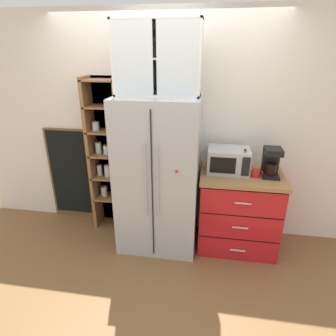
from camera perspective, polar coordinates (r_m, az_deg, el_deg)
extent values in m
plane|color=brown|center=(3.59, -1.61, -13.89)|extent=(10.53, 10.53, 0.00)
cube|color=silver|center=(3.39, -0.58, 7.95)|extent=(4.85, 0.10, 2.55)
cube|color=#ADAFB5|center=(3.15, -1.80, -1.32)|extent=(0.86, 0.71, 1.71)
cube|color=black|center=(2.83, -3.17, -4.22)|extent=(0.01, 0.01, 1.57)
cylinder|color=#ADAFB5|center=(2.80, -4.46, -2.67)|extent=(0.02, 0.02, 0.77)
cylinder|color=#ADAFB5|center=(2.77, -2.04, -2.84)|extent=(0.02, 0.02, 0.77)
cube|color=red|center=(2.71, 1.75, -0.72)|extent=(0.02, 0.01, 0.02)
cube|color=brown|center=(3.63, -11.25, 2.87)|extent=(0.45, 0.04, 1.86)
cube|color=olive|center=(3.57, -14.86, 2.20)|extent=(0.04, 0.26, 1.86)
cube|color=olive|center=(3.44, -9.16, 1.91)|extent=(0.04, 0.26, 1.86)
cube|color=olive|center=(3.72, -11.40, -5.68)|extent=(0.39, 0.26, 0.02)
cylinder|color=silver|center=(3.73, -12.63, -4.58)|extent=(0.08, 0.08, 0.12)
cylinder|color=#CCB78C|center=(3.73, -12.60, -4.82)|extent=(0.07, 0.07, 0.08)
cylinder|color=#B2B2B7|center=(3.70, -12.71, -3.68)|extent=(0.07, 0.07, 0.01)
cylinder|color=silver|center=(3.68, -10.31, -4.73)|extent=(0.07, 0.07, 0.12)
cylinder|color=#382316|center=(3.69, -10.29, -4.97)|extent=(0.06, 0.06, 0.08)
cylinder|color=#B2B2B7|center=(3.65, -10.38, -3.84)|extent=(0.07, 0.07, 0.01)
cube|color=olive|center=(3.60, -11.74, -1.67)|extent=(0.39, 0.26, 0.02)
cylinder|color=silver|center=(3.62, -13.49, -0.46)|extent=(0.06, 0.06, 0.12)
cylinder|color=brown|center=(3.62, -13.46, -0.73)|extent=(0.06, 0.06, 0.08)
cylinder|color=#B2B2B7|center=(3.59, -13.59, 0.54)|extent=(0.06, 0.06, 0.01)
cylinder|color=silver|center=(3.55, -11.98, -0.63)|extent=(0.07, 0.07, 0.14)
cylinder|color=beige|center=(3.56, -11.96, -0.94)|extent=(0.06, 0.06, 0.09)
cylinder|color=#B2B2B7|center=(3.52, -12.08, 0.51)|extent=(0.07, 0.07, 0.01)
cylinder|color=silver|center=(3.52, -10.32, -0.77)|extent=(0.06, 0.06, 0.13)
cylinder|color=#E0C67F|center=(3.52, -10.30, -1.08)|extent=(0.05, 0.05, 0.09)
cylinder|color=#B2B2B7|center=(3.49, -10.41, 0.33)|extent=(0.06, 0.06, 0.01)
cube|color=olive|center=(3.49, -12.11, 2.61)|extent=(0.39, 0.26, 0.02)
cylinder|color=silver|center=(3.52, -13.71, 3.88)|extent=(0.07, 0.07, 0.13)
cylinder|color=#B77A38|center=(3.52, -13.68, 3.58)|extent=(0.06, 0.06, 0.09)
cylinder|color=#B2B2B7|center=(3.50, -13.82, 4.96)|extent=(0.07, 0.07, 0.01)
cylinder|color=silver|center=(3.47, -12.16, 3.52)|extent=(0.08, 0.08, 0.10)
cylinder|color=#2D2D2D|center=(3.48, -12.14, 3.28)|extent=(0.07, 0.07, 0.07)
cylinder|color=#B2B2B7|center=(3.45, -12.23, 4.39)|extent=(0.07, 0.07, 0.01)
cylinder|color=silver|center=(3.43, -10.56, 3.77)|extent=(0.07, 0.07, 0.14)
cylinder|color=white|center=(3.44, -10.54, 3.45)|extent=(0.06, 0.06, 0.09)
cylinder|color=#B2B2B7|center=(3.41, -10.65, 4.96)|extent=(0.06, 0.06, 0.01)
cube|color=olive|center=(3.41, -12.50, 7.13)|extent=(0.39, 0.26, 0.02)
cylinder|color=silver|center=(3.43, -14.23, 8.03)|extent=(0.08, 0.08, 0.09)
cylinder|color=white|center=(3.43, -14.21, 7.80)|extent=(0.07, 0.07, 0.06)
cylinder|color=#B2B2B7|center=(3.42, -14.32, 8.86)|extent=(0.08, 0.08, 0.01)
cube|color=olive|center=(3.35, -12.92, 11.85)|extent=(0.39, 0.26, 0.02)
cube|color=olive|center=(3.31, -13.36, 16.71)|extent=(0.39, 0.26, 0.02)
cube|color=red|center=(3.36, 13.83, -8.54)|extent=(0.85, 0.60, 0.86)
cube|color=#9E7042|center=(3.16, 14.58, -1.50)|extent=(0.88, 0.63, 0.04)
cube|color=black|center=(3.19, 13.91, -13.72)|extent=(0.83, 0.00, 0.01)
cube|color=silver|center=(3.26, 13.70, -15.69)|extent=(0.16, 0.01, 0.01)
cube|color=black|center=(3.03, 14.42, -9.33)|extent=(0.83, 0.00, 0.01)
cube|color=silver|center=(3.10, 14.20, -11.49)|extent=(0.16, 0.01, 0.01)
cube|color=black|center=(2.90, 14.97, -4.48)|extent=(0.83, 0.00, 0.01)
cube|color=silver|center=(2.95, 14.73, -6.85)|extent=(0.16, 0.01, 0.01)
cube|color=#ADAFB5|center=(3.13, 11.93, 1.55)|extent=(0.44, 0.32, 0.26)
cube|color=black|center=(2.98, 10.88, 0.51)|extent=(0.26, 0.01, 0.17)
cube|color=black|center=(3.00, 15.27, 0.23)|extent=(0.08, 0.01, 0.20)
cube|color=black|center=(3.17, 19.66, -1.35)|extent=(0.17, 0.20, 0.03)
cube|color=black|center=(3.18, 19.78, 1.38)|extent=(0.17, 0.06, 0.30)
cube|color=black|center=(3.07, 20.30, 3.17)|extent=(0.17, 0.20, 0.06)
cylinder|color=black|center=(3.13, 19.87, -0.17)|extent=(0.11, 0.11, 0.12)
cylinder|color=red|center=(3.10, 17.09, -0.97)|extent=(0.08, 0.08, 0.08)
torus|color=red|center=(3.11, 18.08, -0.96)|extent=(0.05, 0.01, 0.05)
cylinder|color=navy|center=(3.14, 14.68, -0.42)|extent=(0.08, 0.08, 0.08)
torus|color=navy|center=(3.15, 15.59, -0.41)|extent=(0.05, 0.01, 0.05)
cylinder|color=brown|center=(3.08, 14.85, 0.37)|extent=(0.06, 0.06, 0.21)
cone|color=brown|center=(3.04, 15.05, 2.28)|extent=(0.06, 0.06, 0.04)
cylinder|color=brown|center=(3.03, 15.11, 2.81)|extent=(0.03, 0.03, 0.07)
cylinder|color=black|center=(3.02, 15.18, 3.52)|extent=(0.03, 0.03, 0.01)
cylinder|color=navy|center=(3.09, 14.82, 0.20)|extent=(0.06, 0.06, 0.18)
cone|color=navy|center=(3.05, 15.00, 1.89)|extent=(0.06, 0.06, 0.04)
cylinder|color=navy|center=(3.04, 15.06, 2.42)|extent=(0.02, 0.02, 0.07)
cylinder|color=black|center=(3.03, 15.13, 3.13)|extent=(0.02, 0.02, 0.01)
cube|color=silver|center=(3.05, -1.44, 21.10)|extent=(0.83, 0.02, 0.69)
cube|color=silver|center=(2.91, -2.12, 27.58)|extent=(0.83, 0.32, 0.02)
cube|color=silver|center=(2.93, -1.93, 14.51)|extent=(0.83, 0.32, 0.02)
cube|color=silver|center=(3.00, -10.14, 20.77)|extent=(0.02, 0.32, 0.69)
cube|color=silver|center=(2.85, 6.55, 20.87)|extent=(0.02, 0.32, 0.69)
cube|color=silver|center=(2.90, -2.02, 21.02)|extent=(0.80, 0.30, 0.02)
cube|color=silver|center=(2.80, -7.13, 20.82)|extent=(0.38, 0.01, 0.65)
cube|color=silver|center=(2.72, 1.91, 20.92)|extent=(0.38, 0.01, 0.65)
cylinder|color=silver|center=(3.00, -7.57, 14.74)|extent=(0.05, 0.05, 0.00)
cylinder|color=silver|center=(2.99, -7.61, 15.37)|extent=(0.01, 0.01, 0.07)
cone|color=silver|center=(2.98, -7.67, 16.51)|extent=(0.06, 0.06, 0.05)
cylinder|color=silver|center=(2.89, 3.92, 14.59)|extent=(0.05, 0.05, 0.00)
cylinder|color=silver|center=(2.88, 3.94, 15.24)|extent=(0.01, 0.01, 0.07)
cone|color=silver|center=(2.87, 3.97, 16.42)|extent=(0.06, 0.06, 0.05)
cylinder|color=white|center=(2.96, -7.13, 21.69)|extent=(0.06, 0.06, 0.07)
cylinder|color=white|center=(2.86, 3.23, 21.79)|extent=(0.06, 0.06, 0.07)
cube|color=brown|center=(3.93, -18.60, -1.32)|extent=(0.60, 0.04, 1.23)
cube|color=black|center=(3.90, -18.79, -1.03)|extent=(0.54, 0.01, 1.13)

